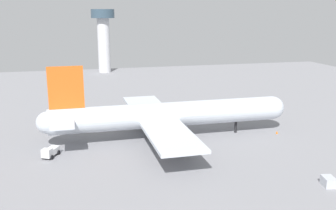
% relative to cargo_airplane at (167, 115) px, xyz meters
% --- Properties ---
extents(ground_plane, '(244.67, 244.67, 0.00)m').
position_rel_cargo_airplane_xyz_m(ground_plane, '(0.27, 0.00, -5.81)').
color(ground_plane, gray).
extents(cargo_airplane, '(61.17, 48.82, 18.44)m').
position_rel_cargo_airplane_xyz_m(cargo_airplane, '(0.00, 0.00, 0.00)').
color(cargo_airplane, silver).
rests_on(cargo_airplane, ground_plane).
extents(fuel_truck, '(4.66, 4.13, 2.20)m').
position_rel_cargo_airplane_xyz_m(fuel_truck, '(8.35, 24.75, -4.69)').
color(fuel_truck, '#333338').
rests_on(fuel_truck, ground_plane).
extents(catering_truck, '(3.83, 5.08, 2.29)m').
position_rel_cargo_airplane_xyz_m(catering_truck, '(-27.06, -6.09, -4.63)').
color(catering_truck, silver).
rests_on(catering_truck, ground_plane).
extents(cargo_container_aft, '(2.49, 3.16, 1.64)m').
position_rel_cargo_airplane_xyz_m(cargo_container_aft, '(21.23, -32.80, -4.99)').
color(cargo_container_aft, '#B7BCC6').
rests_on(cargo_container_aft, ground_plane).
extents(safety_cone_nose, '(0.54, 0.54, 0.78)m').
position_rel_cargo_airplane_xyz_m(safety_cone_nose, '(27.80, -3.62, -5.43)').
color(safety_cone_nose, orange).
rests_on(safety_cone_nose, ground_plane).
extents(control_tower, '(11.55, 11.55, 31.29)m').
position_rel_cargo_airplane_xyz_m(control_tower, '(-4.88, 110.39, 13.38)').
color(control_tower, silver).
rests_on(control_tower, ground_plane).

